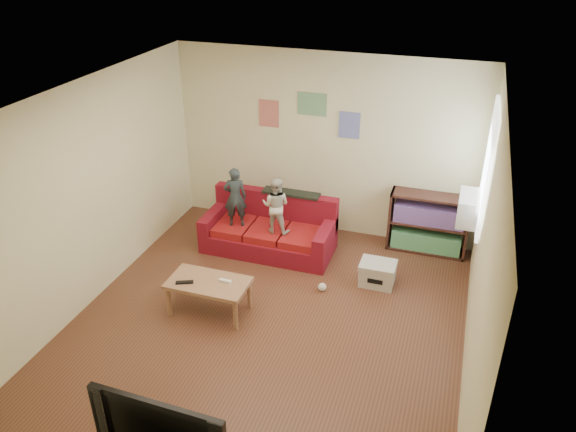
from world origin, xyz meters
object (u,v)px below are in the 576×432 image
(television, at_px, (166,422))
(coffee_table, at_px, (208,286))
(bookshelf, at_px, (428,226))
(child_a, at_px, (235,197))
(child_b, at_px, (276,205))
(file_box, at_px, (377,273))
(sofa, at_px, (270,231))

(television, bearing_deg, coffee_table, 109.29)
(bookshelf, relative_size, television, 0.95)
(child_a, relative_size, bookshelf, 0.80)
(coffee_table, xyz_separation_m, television, (0.74, -2.27, 0.36))
(coffee_table, bearing_deg, television, -72.03)
(child_b, relative_size, file_box, 1.75)
(child_a, relative_size, coffee_table, 0.91)
(sofa, height_order, coffee_table, sofa)
(sofa, bearing_deg, bookshelf, 16.45)
(coffee_table, distance_m, bookshelf, 3.27)
(coffee_table, bearing_deg, file_box, 33.45)
(child_b, bearing_deg, child_a, -2.08)
(file_box, bearing_deg, bookshelf, 64.41)
(child_a, height_order, bookshelf, child_a)
(bookshelf, bearing_deg, television, -109.52)
(sofa, xyz_separation_m, coffee_table, (-0.19, -1.64, 0.10))
(child_b, distance_m, bookshelf, 2.20)
(child_b, bearing_deg, file_box, 167.80)
(child_b, relative_size, bookshelf, 0.73)
(child_a, xyz_separation_m, coffee_table, (0.26, -1.48, -0.45))
(child_b, bearing_deg, sofa, -49.86)
(file_box, xyz_separation_m, television, (-1.10, -3.48, 0.57))
(child_a, distance_m, bookshelf, 2.76)
(file_box, bearing_deg, coffee_table, -146.55)
(bookshelf, relative_size, file_box, 2.38)
(bookshelf, height_order, file_box, bookshelf)
(sofa, relative_size, television, 1.59)
(file_box, height_order, television, television)
(bookshelf, bearing_deg, child_a, -162.95)
(child_b, height_order, bookshelf, child_b)
(coffee_table, xyz_separation_m, bookshelf, (2.35, 2.28, 0.02))
(file_box, bearing_deg, child_a, 172.74)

